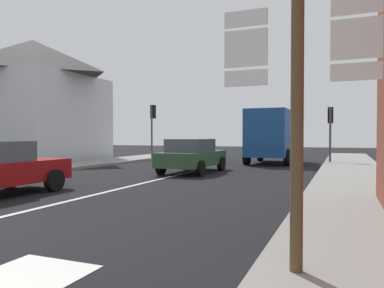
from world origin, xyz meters
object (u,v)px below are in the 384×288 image
object	(u,v)px
route_sign_post	(297,109)
traffic_light_far_left	(153,119)
sedan_far	(192,155)
traffic_light_far_right	(330,122)
delivery_truck	(272,135)

from	to	relation	value
route_sign_post	traffic_light_far_left	distance (m)	21.56
sedan_far	traffic_light_far_right	world-z (taller)	traffic_light_far_right
sedan_far	delivery_truck	xyz separation A→B (m)	(2.30, 6.66, 0.89)
route_sign_post	traffic_light_far_left	bearing A→B (deg)	121.96
route_sign_post	traffic_light_far_right	xyz separation A→B (m)	(-0.18, 18.34, 0.47)
sedan_far	traffic_light_far_left	world-z (taller)	traffic_light_far_left
traffic_light_far_right	traffic_light_far_left	xyz separation A→B (m)	(-11.22, -0.06, 0.33)
traffic_light_far_right	traffic_light_far_left	world-z (taller)	traffic_light_far_left
traffic_light_far_right	sedan_far	bearing A→B (deg)	-126.56
delivery_truck	traffic_light_far_left	xyz separation A→B (m)	(-8.07, 0.62, 1.06)
delivery_truck	route_sign_post	size ratio (longest dim) A/B	1.58
delivery_truck	sedan_far	bearing A→B (deg)	-109.02
traffic_light_far_right	traffic_light_far_left	distance (m)	11.23
sedan_far	delivery_truck	world-z (taller)	delivery_truck
traffic_light_far_left	sedan_far	bearing A→B (deg)	-51.58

